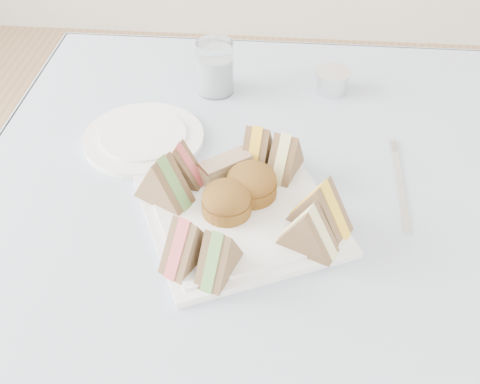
{
  "coord_description": "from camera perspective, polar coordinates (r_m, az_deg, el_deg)",
  "views": [
    {
      "loc": [
        -0.03,
        -0.65,
        1.35
      ],
      "look_at": [
        -0.08,
        -0.03,
        0.8
      ],
      "focal_mm": 45.0,
      "sensor_mm": 36.0,
      "label": 1
    }
  ],
  "objects": [
    {
      "name": "table",
      "position": [
        1.18,
        4.37,
        -14.93
      ],
      "size": [
        0.9,
        0.9,
        0.74
      ],
      "primitive_type": "cube",
      "color": "brown",
      "rests_on": "floor"
    },
    {
      "name": "tablecloth",
      "position": [
        0.89,
        5.58,
        -1.53
      ],
      "size": [
        1.02,
        1.02,
        0.01
      ],
      "primitive_type": "cube",
      "color": "#B1B8CC",
      "rests_on": "table"
    },
    {
      "name": "serving_plate",
      "position": [
        0.86,
        0.0,
        -2.19
      ],
      "size": [
        0.34,
        0.34,
        0.01
      ],
      "primitive_type": "cube",
      "rotation": [
        0.0,
        0.0,
        0.43
      ],
      "color": "white",
      "rests_on": "tablecloth"
    },
    {
      "name": "sandwich_fl_a",
      "position": [
        0.77,
        -5.08,
        -4.51
      ],
      "size": [
        0.07,
        0.09,
        0.07
      ],
      "primitive_type": null,
      "rotation": [
        0.0,
        0.0,
        1.08
      ],
      "color": "olive",
      "rests_on": "serving_plate"
    },
    {
      "name": "sandwich_fl_b",
      "position": [
        0.76,
        -2.03,
        -5.68
      ],
      "size": [
        0.06,
        0.09,
        0.07
      ],
      "primitive_type": null,
      "rotation": [
        0.0,
        0.0,
        1.23
      ],
      "color": "olive",
      "rests_on": "serving_plate"
    },
    {
      "name": "sandwich_fr_a",
      "position": [
        0.82,
        7.68,
        -1.16
      ],
      "size": [
        0.1,
        0.08,
        0.08
      ],
      "primitive_type": null,
      "rotation": [
        0.0,
        0.0,
        -0.51
      ],
      "color": "olive",
      "rests_on": "serving_plate"
    },
    {
      "name": "sandwich_fr_b",
      "position": [
        0.79,
        6.54,
        -3.37
      ],
      "size": [
        0.09,
        0.07,
        0.07
      ],
      "primitive_type": null,
      "rotation": [
        0.0,
        0.0,
        -0.43
      ],
      "color": "olive",
      "rests_on": "serving_plate"
    },
    {
      "name": "sandwich_bl_a",
      "position": [
        0.86,
        -7.32,
        1.22
      ],
      "size": [
        0.1,
        0.08,
        0.08
      ],
      "primitive_type": null,
      "rotation": [
        0.0,
        0.0,
        2.63
      ],
      "color": "olive",
      "rests_on": "serving_plate"
    },
    {
      "name": "sandwich_bl_b",
      "position": [
        0.89,
        -5.78,
        2.73
      ],
      "size": [
        0.08,
        0.05,
        0.07
      ],
      "primitive_type": null,
      "rotation": [
        0.0,
        0.0,
        2.89
      ],
      "color": "olive",
      "rests_on": "serving_plate"
    },
    {
      "name": "sandwich_br_a",
      "position": [
        0.91,
        4.32,
        3.66
      ],
      "size": [
        0.06,
        0.09,
        0.07
      ],
      "primitive_type": null,
      "rotation": [
        0.0,
        0.0,
        -1.89
      ],
      "color": "olive",
      "rests_on": "serving_plate"
    },
    {
      "name": "sandwich_br_b",
      "position": [
        0.92,
        1.67,
        4.41
      ],
      "size": [
        0.05,
        0.09,
        0.07
      ],
      "primitive_type": null,
      "rotation": [
        0.0,
        0.0,
        -1.79
      ],
      "color": "olive",
      "rests_on": "serving_plate"
    },
    {
      "name": "scone_left",
      "position": [
        0.84,
        -1.28,
        -0.79
      ],
      "size": [
        0.1,
        0.1,
        0.05
      ],
      "primitive_type": "cylinder",
      "rotation": [
        0.0,
        0.0,
        0.5
      ],
      "color": "olive",
      "rests_on": "serving_plate"
    },
    {
      "name": "scone_right",
      "position": [
        0.87,
        1.1,
        0.88
      ],
      "size": [
        0.1,
        0.1,
        0.05
      ],
      "primitive_type": "cylinder",
      "rotation": [
        0.0,
        0.0,
        0.67
      ],
      "color": "olive",
      "rests_on": "serving_plate"
    },
    {
      "name": "pastry_slice",
      "position": [
        0.9,
        -1.38,
        2.22
      ],
      "size": [
        0.08,
        0.07,
        0.04
      ],
      "primitive_type": "cube",
      "rotation": [
        0.0,
        0.0,
        0.67
      ],
      "color": "beige",
      "rests_on": "serving_plate"
    },
    {
      "name": "side_plate",
      "position": [
        1.02,
        -9.12,
        5.05
      ],
      "size": [
        0.26,
        0.26,
        0.01
      ],
      "primitive_type": "cylinder",
      "rotation": [
        0.0,
        0.0,
        0.38
      ],
      "color": "white",
      "rests_on": "tablecloth"
    },
    {
      "name": "water_glass",
      "position": [
        1.12,
        -2.38,
        11.72
      ],
      "size": [
        0.08,
        0.08,
        0.1
      ],
      "primitive_type": "cylinder",
      "rotation": [
        0.0,
        0.0,
        0.3
      ],
      "color": "white",
      "rests_on": "tablecloth"
    },
    {
      "name": "tea_strainer",
      "position": [
        1.14,
        8.72,
        10.25
      ],
      "size": [
        0.08,
        0.08,
        0.04
      ],
      "primitive_type": "cylinder",
      "rotation": [
        0.0,
        0.0,
        0.21
      ],
      "color": "silver",
      "rests_on": "tablecloth"
    },
    {
      "name": "fork",
      "position": [
        0.94,
        15.0,
        0.13
      ],
      "size": [
        0.01,
        0.19,
        0.0
      ],
      "primitive_type": "cube",
      "rotation": [
        0.0,
        0.0,
        -0.0
      ],
      "color": "silver",
      "rests_on": "tablecloth"
    }
  ]
}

